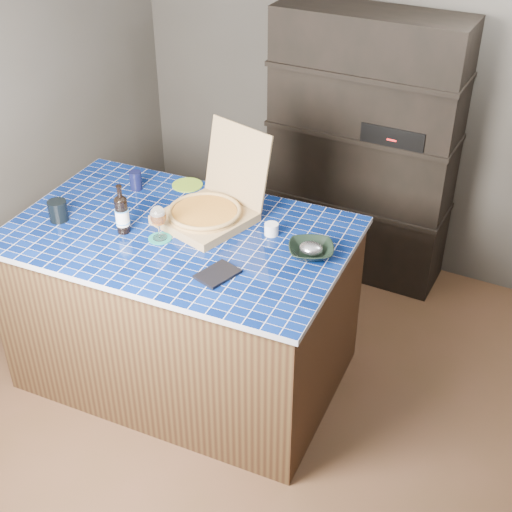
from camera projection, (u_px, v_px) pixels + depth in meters
The scene contains 14 objects.
room at pixel (253, 207), 3.35m from camera, with size 3.50×3.50×3.50m.
shelving_unit at pixel (363, 150), 4.67m from camera, with size 1.20×0.41×1.80m.
kitchen_island at pixel (184, 305), 3.97m from camera, with size 1.83×1.23×0.97m.
pizza_box at pixel (208, 210), 3.76m from camera, with size 0.54×0.60×0.46m.
mead_bottle at pixel (122, 214), 3.64m from camera, with size 0.07×0.07×0.27m.
teal_trivet at pixel (160, 238), 3.64m from camera, with size 0.12×0.12×0.01m, color #167466.
wine_glass at pixel (158, 217), 3.57m from camera, with size 0.08×0.08×0.19m.
tumbler at pixel (58, 211), 3.77m from camera, with size 0.10×0.10×0.11m, color black.
dvd_case at pixel (218, 274), 3.37m from camera, with size 0.14×0.20×0.02m, color black.
bowl at pixel (311, 250), 3.50m from camera, with size 0.22×0.22×0.05m, color black.
foil_contents at pixel (311, 248), 3.50m from camera, with size 0.12×0.10×0.06m, color #A3A6AE.
white_jar at pixel (271, 229), 3.66m from camera, with size 0.07×0.07×0.06m, color white.
navy_cup at pixel (136, 180), 4.06m from camera, with size 0.07×0.07×0.11m, color black.
green_trivet at pixel (187, 185), 4.12m from camera, with size 0.18×0.18×0.01m, color #7DAB24.
Camera 1 is at (1.36, -2.58, 2.91)m, focal length 50.00 mm.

